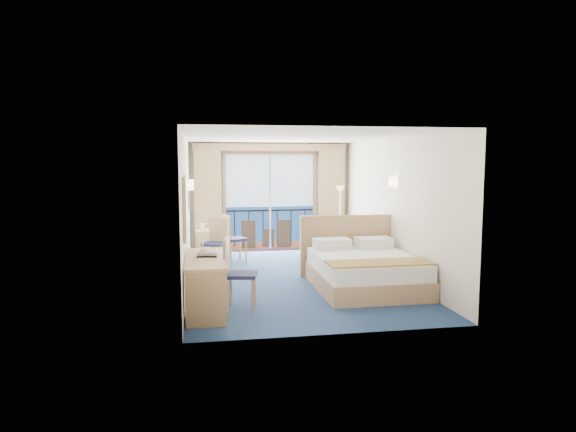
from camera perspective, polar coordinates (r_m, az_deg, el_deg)
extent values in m
plane|color=navy|center=(9.99, 0.56, -6.90)|extent=(6.50, 6.50, 0.00)
cube|color=white|center=(12.98, -2.04, 2.18)|extent=(4.00, 0.02, 2.70)
cube|color=white|center=(6.61, 5.69, -1.84)|extent=(4.00, 0.02, 2.70)
cube|color=white|center=(9.62, -11.30, 0.61)|extent=(0.02, 6.50, 2.70)
cube|color=white|center=(10.33, 11.60, 0.99)|extent=(0.02, 6.50, 2.70)
cube|color=white|center=(9.74, 0.57, 8.82)|extent=(4.00, 6.50, 0.02)
cube|color=navy|center=(13.02, -2.01, -1.30)|extent=(2.20, 0.02, 1.08)
cube|color=#A1BCD4|center=(12.92, -2.03, 3.98)|extent=(2.20, 0.02, 1.32)
cube|color=brown|center=(13.09, -2.00, -3.30)|extent=(2.20, 0.02, 0.20)
cube|color=black|center=(12.97, -2.01, 0.63)|extent=(2.20, 0.02, 0.04)
cube|color=tan|center=(12.90, -2.03, 7.09)|extent=(2.36, 0.03, 0.12)
cube|color=tan|center=(12.84, -7.10, 1.42)|extent=(0.06, 0.03, 2.40)
cube|color=tan|center=(13.15, 2.96, 1.58)|extent=(0.06, 0.03, 2.40)
cube|color=silver|center=(12.94, -2.01, 1.50)|extent=(0.05, 0.02, 2.40)
cube|color=#362518|center=(13.09, -0.48, -1.96)|extent=(0.35, 0.02, 0.70)
cube|color=#362518|center=(12.97, -4.41, -2.06)|extent=(0.35, 0.02, 0.70)
cube|color=#362518|center=(13.04, -2.21, -2.44)|extent=(0.30, 0.02, 0.45)
cube|color=black|center=(12.93, -5.96, -1.43)|extent=(0.02, 0.01, 0.90)
cube|color=black|center=(12.96, -4.37, -1.40)|extent=(0.02, 0.01, 0.90)
cube|color=black|center=(13.00, -2.79, -1.36)|extent=(0.03, 0.01, 0.90)
cube|color=black|center=(13.04, -1.22, -1.33)|extent=(0.03, 0.01, 0.90)
cube|color=black|center=(13.10, 0.34, -1.29)|extent=(0.02, 0.01, 0.90)
cube|color=black|center=(13.17, 1.88, -1.26)|extent=(0.02, 0.01, 0.90)
cube|color=tan|center=(12.68, -8.88, 1.67)|extent=(0.65, 0.22, 2.55)
cube|color=tan|center=(13.10, 4.81, 1.87)|extent=(0.65, 0.22, 2.55)
cube|color=tan|center=(12.79, -1.97, 7.64)|extent=(3.80, 0.25, 0.18)
cube|color=tan|center=(8.10, -11.33, 0.99)|extent=(0.04, 1.25, 0.95)
cube|color=#B4BFC8|center=(8.10, -11.17, 0.99)|extent=(0.01, 1.12, 0.82)
cube|color=tan|center=(10.04, -11.07, 2.29)|extent=(0.03, 0.42, 0.52)
cube|color=gray|center=(10.04, -10.96, 2.29)|extent=(0.01, 0.34, 0.44)
cylinder|color=#FFDDB2|center=(8.98, -11.01, 3.42)|extent=(0.18, 0.18, 0.18)
cylinder|color=#FFDDB2|center=(10.13, 11.61, 3.73)|extent=(0.18, 0.18, 0.18)
cube|color=tan|center=(9.24, 8.60, -7.04)|extent=(1.74, 2.17, 0.33)
cube|color=white|center=(9.17, 8.63, -5.22)|extent=(1.67, 2.11, 0.27)
cube|color=#A48840|center=(8.49, 10.16, -5.14)|extent=(1.72, 0.60, 0.03)
cube|color=white|center=(9.75, 4.89, -3.09)|extent=(0.67, 0.43, 0.20)
cube|color=white|center=(9.99, 9.48, -2.93)|extent=(0.67, 0.43, 0.20)
cube|color=tan|center=(10.22, 6.61, -3.23)|extent=(1.90, 0.07, 1.19)
cube|color=#997D51|center=(10.77, 9.42, -4.44)|extent=(0.44, 0.42, 0.58)
cube|color=white|center=(10.72, 9.48, -2.71)|extent=(0.19, 0.15, 0.07)
imported|color=#474C56|center=(12.24, 4.42, -2.65)|extent=(1.16, 1.16, 0.76)
cylinder|color=silver|center=(12.55, 5.76, -4.13)|extent=(0.23, 0.23, 0.03)
cylinder|color=silver|center=(12.43, 5.80, -0.68)|extent=(0.02, 0.02, 1.56)
cone|color=white|center=(12.36, 5.84, 2.91)|extent=(0.21, 0.21, 0.19)
cube|color=tan|center=(7.86, -9.20, -4.71)|extent=(0.60, 1.74, 0.04)
cube|color=#997D51|center=(7.37, -9.09, -8.70)|extent=(0.56, 0.52, 0.77)
cylinder|color=tan|center=(8.16, -11.05, -7.26)|extent=(0.05, 0.05, 0.77)
cylinder|color=tan|center=(8.17, -7.29, -7.19)|extent=(0.05, 0.05, 0.77)
cylinder|color=tan|center=(8.74, -10.98, -6.35)|extent=(0.05, 0.05, 0.77)
cylinder|color=tan|center=(8.75, -7.47, -6.28)|extent=(0.05, 0.05, 0.77)
cube|color=#1B2141|center=(7.95, -5.22, -6.51)|extent=(0.55, 0.55, 0.06)
cube|color=tan|center=(7.92, -6.85, -4.44)|extent=(0.13, 0.47, 0.56)
cylinder|color=tan|center=(7.82, -3.95, -8.78)|extent=(0.04, 0.04, 0.50)
cylinder|color=tan|center=(8.18, -3.73, -8.09)|extent=(0.04, 0.04, 0.50)
cylinder|color=tan|center=(7.86, -6.74, -8.73)|extent=(0.04, 0.04, 0.50)
cylinder|color=tan|center=(8.22, -6.39, -8.05)|extent=(0.04, 0.04, 0.50)
cube|color=black|center=(7.94, -9.00, -4.34)|extent=(0.31, 0.24, 0.03)
cylinder|color=silver|center=(8.38, -9.45, -3.68)|extent=(0.11, 0.11, 0.02)
cylinder|color=silver|center=(8.36, -9.48, -2.48)|extent=(0.02, 0.02, 0.38)
cone|color=white|center=(8.33, -9.50, -1.20)|extent=(0.10, 0.10, 0.09)
cylinder|color=tan|center=(11.65, -8.35, -1.65)|extent=(0.78, 0.78, 0.04)
cylinder|color=tan|center=(11.70, -8.33, -3.31)|extent=(0.08, 0.08, 0.68)
cylinder|color=tan|center=(11.76, -8.30, -4.88)|extent=(0.43, 0.43, 0.03)
cube|color=#1B2141|center=(11.59, -5.87, -2.56)|extent=(0.57, 0.57, 0.05)
cube|color=tan|center=(11.48, -6.88, -1.26)|extent=(0.18, 0.44, 0.53)
cylinder|color=tan|center=(11.54, -4.68, -3.91)|extent=(0.04, 0.04, 0.48)
cylinder|color=tan|center=(11.87, -5.37, -3.63)|extent=(0.04, 0.04, 0.48)
cylinder|color=tan|center=(11.41, -6.36, -4.05)|extent=(0.04, 0.04, 0.48)
cylinder|color=tan|center=(11.74, -7.01, -3.76)|extent=(0.04, 0.04, 0.48)
cube|color=#1B2141|center=(11.08, -8.16, -3.07)|extent=(0.59, 0.59, 0.05)
cube|color=tan|center=(11.22, -7.70, -1.55)|extent=(0.40, 0.25, 0.52)
cylinder|color=tan|center=(11.05, -9.38, -4.46)|extent=(0.04, 0.04, 0.47)
cylinder|color=tan|center=(10.89, -7.73, -4.59)|extent=(0.04, 0.04, 0.47)
cylinder|color=tan|center=(11.36, -8.53, -4.15)|extent=(0.04, 0.04, 0.47)
cylinder|color=tan|center=(11.20, -6.91, -4.28)|extent=(0.04, 0.04, 0.47)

